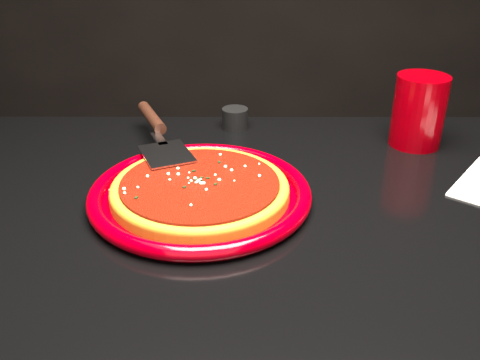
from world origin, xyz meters
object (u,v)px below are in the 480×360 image
(ramekin, at_px, (235,118))
(plate, at_px, (200,194))
(pizza_server, at_px, (159,132))
(cup, at_px, (419,111))

(ramekin, bearing_deg, plate, -99.45)
(plate, bearing_deg, pizza_server, 115.83)
(pizza_server, distance_m, ramekin, 0.18)
(plate, height_order, cup, cup)
(pizza_server, height_order, cup, cup)
(pizza_server, distance_m, cup, 0.47)
(plate, xyz_separation_m, cup, (0.38, 0.22, 0.05))
(pizza_server, bearing_deg, cup, -17.39)
(pizza_server, bearing_deg, plate, -86.99)
(cup, bearing_deg, pizza_server, -174.57)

